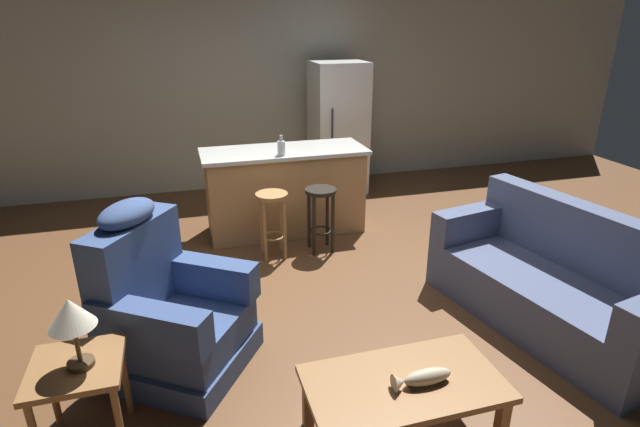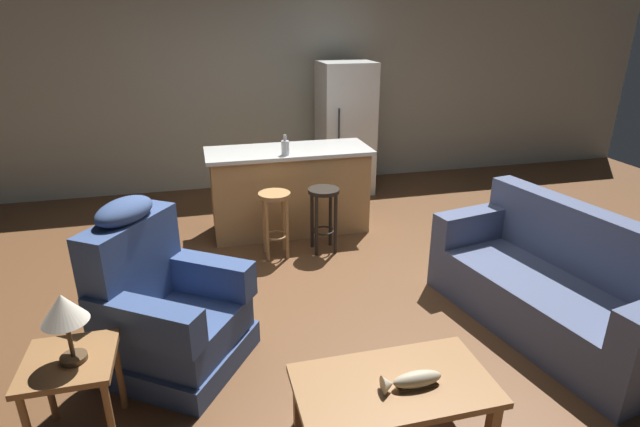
{
  "view_description": "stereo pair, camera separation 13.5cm",
  "coord_description": "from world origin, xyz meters",
  "px_view_note": "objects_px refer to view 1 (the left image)",
  "views": [
    {
      "loc": [
        -1.1,
        -3.86,
        2.3
      ],
      "look_at": [
        -0.01,
        -0.1,
        0.75
      ],
      "focal_mm": 28.0,
      "sensor_mm": 36.0,
      "label": 1
    },
    {
      "loc": [
        -0.97,
        -3.9,
        2.3
      ],
      "look_at": [
        -0.01,
        -0.1,
        0.75
      ],
      "focal_mm": 28.0,
      "sensor_mm": 36.0,
      "label": 2
    }
  ],
  "objects_px": {
    "recliner_near_lamp": "(168,312)",
    "bar_stool_left": "(272,213)",
    "coffee_table": "(404,389)",
    "kitchen_island": "(285,190)",
    "couch": "(554,283)",
    "fish_figurine": "(422,378)",
    "end_table": "(78,379)",
    "bar_stool_right": "(321,208)",
    "refrigerator": "(338,128)",
    "bottle_tall_green": "(281,148)",
    "table_lamp": "(71,316)"
  },
  "relations": [
    {
      "from": "recliner_near_lamp",
      "to": "bar_stool_left",
      "type": "distance_m",
      "value": 1.81
    },
    {
      "from": "coffee_table",
      "to": "kitchen_island",
      "type": "height_order",
      "value": "kitchen_island"
    },
    {
      "from": "recliner_near_lamp",
      "to": "couch",
      "type": "bearing_deg",
      "value": 28.71
    },
    {
      "from": "fish_figurine",
      "to": "end_table",
      "type": "xyz_separation_m",
      "value": [
        -1.8,
        0.52,
        -0.0
      ]
    },
    {
      "from": "fish_figurine",
      "to": "recliner_near_lamp",
      "type": "bearing_deg",
      "value": 139.65
    },
    {
      "from": "recliner_near_lamp",
      "to": "bar_stool_right",
      "type": "xyz_separation_m",
      "value": [
        1.52,
        1.5,
        0.05
      ]
    },
    {
      "from": "kitchen_island",
      "to": "fish_figurine",
      "type": "bearing_deg",
      "value": -89.15
    },
    {
      "from": "fish_figurine",
      "to": "kitchen_island",
      "type": "relative_size",
      "value": 0.19
    },
    {
      "from": "bar_stool_left",
      "to": "fish_figurine",
      "type": "bearing_deg",
      "value": -83.13
    },
    {
      "from": "couch",
      "to": "recliner_near_lamp",
      "type": "relative_size",
      "value": 1.69
    },
    {
      "from": "couch",
      "to": "bar_stool_left",
      "type": "distance_m",
      "value": 2.61
    },
    {
      "from": "end_table",
      "to": "kitchen_island",
      "type": "relative_size",
      "value": 0.31
    },
    {
      "from": "coffee_table",
      "to": "refrigerator",
      "type": "xyz_separation_m",
      "value": [
        1.04,
        4.4,
        0.52
      ]
    },
    {
      "from": "refrigerator",
      "to": "bottle_tall_green",
      "type": "distance_m",
      "value": 1.8
    },
    {
      "from": "table_lamp",
      "to": "recliner_near_lamp",
      "type": "bearing_deg",
      "value": 55.56
    },
    {
      "from": "bar_stool_right",
      "to": "bottle_tall_green",
      "type": "distance_m",
      "value": 0.76
    },
    {
      "from": "fish_figurine",
      "to": "kitchen_island",
      "type": "xyz_separation_m",
      "value": [
        -0.05,
        3.26,
        0.02
      ]
    },
    {
      "from": "refrigerator",
      "to": "recliner_near_lamp",
      "type": "bearing_deg",
      "value": -124.62
    },
    {
      "from": "end_table",
      "to": "table_lamp",
      "type": "bearing_deg",
      "value": -32.09
    },
    {
      "from": "kitchen_island",
      "to": "recliner_near_lamp",
      "type": "bearing_deg",
      "value": -121.08
    },
    {
      "from": "bottle_tall_green",
      "to": "kitchen_island",
      "type": "bearing_deg",
      "value": 71.92
    },
    {
      "from": "couch",
      "to": "end_table",
      "type": "xyz_separation_m",
      "value": [
        -3.39,
        -0.33,
        0.12
      ]
    },
    {
      "from": "recliner_near_lamp",
      "to": "kitchen_island",
      "type": "relative_size",
      "value": 0.67
    },
    {
      "from": "coffee_table",
      "to": "refrigerator",
      "type": "height_order",
      "value": "refrigerator"
    },
    {
      "from": "coffee_table",
      "to": "fish_figurine",
      "type": "relative_size",
      "value": 3.24
    },
    {
      "from": "couch",
      "to": "refrigerator",
      "type": "distance_m",
      "value": 3.7
    },
    {
      "from": "bottle_tall_green",
      "to": "bar_stool_right",
      "type": "bearing_deg",
      "value": -52.52
    },
    {
      "from": "fish_figurine",
      "to": "couch",
      "type": "relative_size",
      "value": 0.17
    },
    {
      "from": "fish_figurine",
      "to": "refrigerator",
      "type": "bearing_deg",
      "value": 77.76
    },
    {
      "from": "kitchen_island",
      "to": "bar_stool_right",
      "type": "xyz_separation_m",
      "value": [
        0.24,
        -0.63,
        -0.01
      ]
    },
    {
      "from": "couch",
      "to": "kitchen_island",
      "type": "bearing_deg",
      "value": -66.65
    },
    {
      "from": "couch",
      "to": "end_table",
      "type": "height_order",
      "value": "couch"
    },
    {
      "from": "fish_figurine",
      "to": "kitchen_island",
      "type": "height_order",
      "value": "kitchen_island"
    },
    {
      "from": "fish_figurine",
      "to": "bar_stool_left",
      "type": "distance_m",
      "value": 2.64
    },
    {
      "from": "bar_stool_left",
      "to": "refrigerator",
      "type": "xyz_separation_m",
      "value": [
        1.28,
        1.83,
        0.41
      ]
    },
    {
      "from": "kitchen_island",
      "to": "bar_stool_right",
      "type": "distance_m",
      "value": 0.67
    },
    {
      "from": "end_table",
      "to": "refrigerator",
      "type": "xyz_separation_m",
      "value": [
        2.77,
        3.94,
        0.42
      ]
    },
    {
      "from": "kitchen_island",
      "to": "bottle_tall_green",
      "type": "distance_m",
      "value": 0.6
    },
    {
      "from": "recliner_near_lamp",
      "to": "coffee_table",
      "type": "bearing_deg",
      "value": -6.44
    },
    {
      "from": "table_lamp",
      "to": "bar_stool_right",
      "type": "xyz_separation_m",
      "value": [
        1.95,
        2.13,
        -0.4
      ]
    },
    {
      "from": "coffee_table",
      "to": "table_lamp",
      "type": "height_order",
      "value": "table_lamp"
    },
    {
      "from": "recliner_near_lamp",
      "to": "refrigerator",
      "type": "height_order",
      "value": "refrigerator"
    },
    {
      "from": "bar_stool_right",
      "to": "refrigerator",
      "type": "relative_size",
      "value": 0.39
    },
    {
      "from": "table_lamp",
      "to": "bottle_tall_green",
      "type": "distance_m",
      "value": 3.03
    },
    {
      "from": "table_lamp",
      "to": "refrigerator",
      "type": "height_order",
      "value": "refrigerator"
    },
    {
      "from": "couch",
      "to": "bottle_tall_green",
      "type": "bearing_deg",
      "value": -62.78
    },
    {
      "from": "bar_stool_right",
      "to": "end_table",
      "type": "bearing_deg",
      "value": -133.33
    },
    {
      "from": "table_lamp",
      "to": "bar_stool_left",
      "type": "distance_m",
      "value": 2.61
    },
    {
      "from": "bar_stool_right",
      "to": "recliner_near_lamp",
      "type": "bearing_deg",
      "value": -135.43
    },
    {
      "from": "fish_figurine",
      "to": "kitchen_island",
      "type": "bearing_deg",
      "value": 90.85
    }
  ]
}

